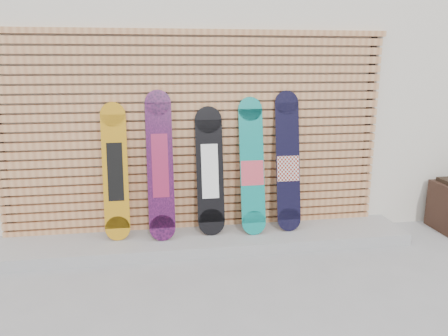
# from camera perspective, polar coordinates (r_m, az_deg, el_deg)

# --- Properties ---
(ground) EXTENTS (80.00, 80.00, 0.00)m
(ground) POSITION_cam_1_polar(r_m,az_deg,el_deg) (4.28, -0.21, -13.62)
(ground) COLOR gray
(ground) RESTS_ON ground
(building) EXTENTS (12.00, 5.00, 3.60)m
(building) POSITION_cam_1_polar(r_m,az_deg,el_deg) (7.34, -0.53, 12.47)
(building) COLOR beige
(building) RESTS_ON ground
(concrete_step) EXTENTS (4.60, 0.70, 0.12)m
(concrete_step) POSITION_cam_1_polar(r_m,az_deg,el_deg) (4.85, -3.23, -9.43)
(concrete_step) COLOR gray
(concrete_step) RESTS_ON ground
(slat_wall) EXTENTS (4.26, 0.08, 2.29)m
(slat_wall) POSITION_cam_1_polar(r_m,az_deg,el_deg) (4.80, -3.77, 4.64)
(slat_wall) COLOR #B6784B
(slat_wall) RESTS_ON ground
(snowboard_0) EXTENTS (0.26, 0.28, 1.44)m
(snowboard_0) POSITION_cam_1_polar(r_m,az_deg,el_deg) (4.72, -14.01, -0.49)
(snowboard_0) COLOR #B77C13
(snowboard_0) RESTS_ON concrete_step
(snowboard_1) EXTENTS (0.28, 0.36, 1.56)m
(snowboard_1) POSITION_cam_1_polar(r_m,az_deg,el_deg) (4.64, -8.34, 0.31)
(snowboard_1) COLOR black
(snowboard_1) RESTS_ON concrete_step
(snowboard_2) EXTENTS (0.29, 0.30, 1.38)m
(snowboard_2) POSITION_cam_1_polar(r_m,az_deg,el_deg) (4.73, -1.86, -0.42)
(snowboard_2) COLOR black
(snowboard_2) RESTS_ON concrete_step
(snowboard_3) EXTENTS (0.26, 0.35, 1.48)m
(snowboard_3) POSITION_cam_1_polar(r_m,az_deg,el_deg) (4.77, 3.68, 0.12)
(snowboard_3) COLOR #0C7972
(snowboard_3) RESTS_ON concrete_step
(snowboard_4) EXTENTS (0.27, 0.31, 1.54)m
(snowboard_4) POSITION_cam_1_polar(r_m,az_deg,el_deg) (4.89, 8.33, 0.71)
(snowboard_4) COLOR black
(snowboard_4) RESTS_ON concrete_step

